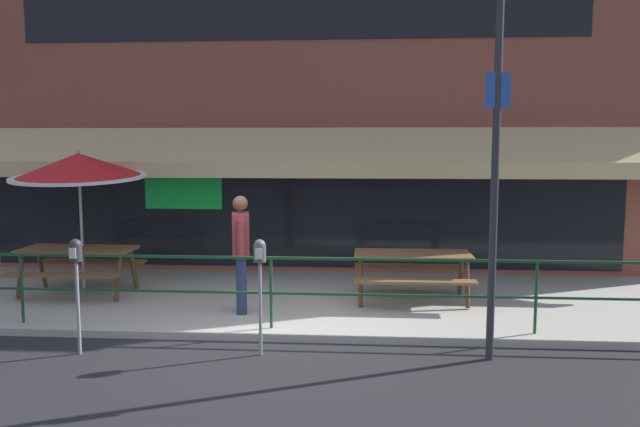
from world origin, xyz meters
name	(u,v)px	position (x,y,z in m)	size (l,w,h in m)	color
ground_plane	(268,342)	(0.00, 0.00, 0.00)	(120.00, 120.00, 0.00)	#232326
patio_deck	(287,300)	(0.00, 2.00, 0.05)	(15.00, 4.00, 0.10)	#ADA89E
restaurant_building	(301,85)	(0.00, 4.22, 3.66)	(15.00, 1.60, 7.37)	brown
patio_railing	(271,277)	(0.00, 0.30, 0.80)	(13.84, 0.04, 0.97)	#194723
picnic_table_left	(78,258)	(-3.42, 1.93, 0.71)	(1.80, 1.42, 0.76)	brown
picnic_table_centre	(412,263)	(1.98, 1.88, 0.71)	(1.80, 1.42, 0.76)	brown
patio_umbrella_left	(79,167)	(-3.42, 2.11, 2.18)	(2.14, 2.14, 2.38)	#B7B2A8
pedestrian_walking	(241,248)	(-0.55, 1.04, 1.06)	(0.32, 0.61, 1.71)	navy
parking_meter_near	(76,261)	(-2.22, -0.62, 1.15)	(0.15, 0.16, 1.42)	gray
parking_meter_far	(260,262)	(-0.01, -0.50, 1.15)	(0.15, 0.16, 1.42)	gray
street_sign_pole	(495,171)	(2.73, -0.45, 2.25)	(0.28, 0.09, 4.38)	#2D2D33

